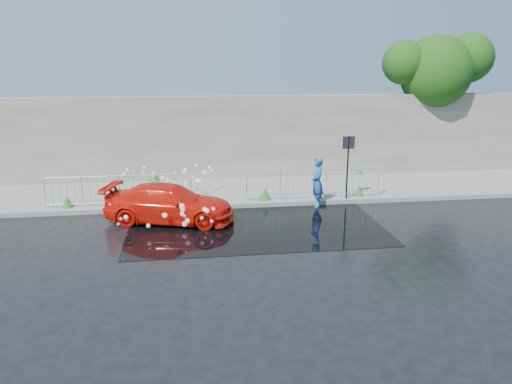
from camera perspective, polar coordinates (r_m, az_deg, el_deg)
The scene contains 13 objects.
ground at distance 15.09m, azimuth -1.48°, elevation -5.10°, with size 90.00×90.00×0.00m, color black.
pavement at distance 19.81m, azimuth -3.12°, elevation 0.07°, with size 30.00×4.00×0.15m, color slate.
curb at distance 17.89m, azimuth -2.57°, elevation -1.57°, with size 30.00×0.25×0.16m, color slate.
retaining_wall at distance 21.58m, azimuth -3.69°, elevation 6.26°, with size 30.00×0.60×3.50m, color #645F54.
puddle at distance 16.08m, azimuth -0.11°, elevation -3.78°, with size 8.00×5.00×0.01m, color black.
sign_post at distance 18.44m, azimuth 10.47°, elevation 3.96°, with size 0.45×0.06×2.50m.
tree at distance 24.21m, azimuth 20.10°, elevation 13.15°, with size 5.08×3.21×6.30m.
railing_left at distance 18.15m, azimuth -15.37°, elevation 0.29°, with size 5.05×0.05×1.10m.
railing_right at distance 18.56m, azimuth 6.57°, elevation 1.06°, with size 5.05×0.05×1.10m.
weeds at distance 19.22m, azimuth -4.03°, elevation 0.41°, with size 12.17×3.93×0.44m.
water_spray at distance 17.23m, azimuth -9.68°, elevation -0.28°, with size 3.43×5.67×1.07m.
red_car at distance 16.50m, azimuth -9.85°, elevation -1.31°, with size 1.71×4.20×1.22m, color red.
person at distance 17.98m, azimuth 7.01°, elevation 1.14°, with size 0.66×0.43×1.81m, color #2153A6.
Camera 1 is at (-1.56, -14.07, 5.22)m, focal length 35.00 mm.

